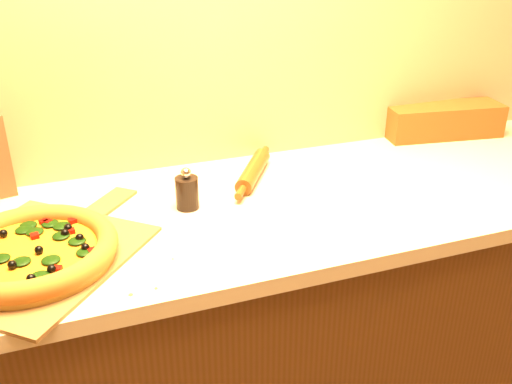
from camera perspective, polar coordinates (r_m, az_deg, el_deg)
name	(u,v)px	position (r m, az deg, el deg)	size (l,w,h in m)	color
cabinet	(232,349)	(1.75, -2.39, -15.45)	(2.80, 0.65, 0.86)	#4D2C10
countertop	(229,215)	(1.49, -2.70, -2.31)	(2.84, 0.68, 0.04)	#C5B39A
pizza_peel	(38,254)	(1.37, -20.94, -5.81)	(0.59, 0.60, 0.01)	brown
pizza	(31,251)	(1.32, -21.61, -5.54)	(0.37, 0.37, 0.05)	#AC7A2B
pepper_grinder	(187,192)	(1.47, -6.92, 0.04)	(0.06, 0.06, 0.11)	black
rolling_pin	(253,171)	(1.64, -0.28, 2.13)	(0.21, 0.31, 0.05)	#5A2A0F
bread_bag	(443,120)	(2.07, 18.21, 6.81)	(0.40, 0.13, 0.11)	brown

